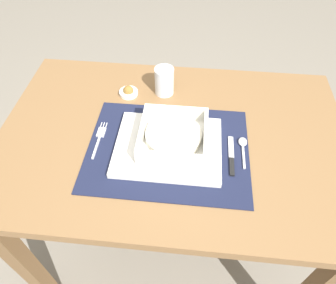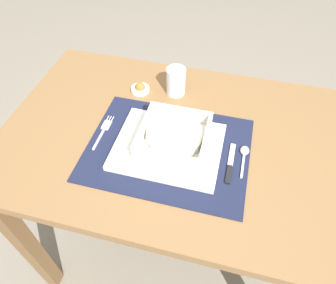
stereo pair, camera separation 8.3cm
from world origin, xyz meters
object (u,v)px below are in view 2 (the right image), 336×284
(spoon, at_px, (244,154))
(condiment_saucer, at_px, (140,88))
(butter_knife, at_px, (230,165))
(porridge_bowl, at_px, (174,138))
(drinking_glass, at_px, (176,83))
(fork, at_px, (104,129))
(dining_table, at_px, (175,160))

(spoon, distance_m, condiment_saucer, 0.40)
(butter_knife, bearing_deg, condiment_saucer, 140.97)
(condiment_saucer, bearing_deg, butter_knife, -36.29)
(porridge_bowl, relative_size, butter_knife, 1.33)
(butter_knife, bearing_deg, porridge_bowl, 166.59)
(porridge_bowl, relative_size, spoon, 1.67)
(drinking_glass, bearing_deg, porridge_bowl, -77.63)
(porridge_bowl, bearing_deg, fork, 177.42)
(butter_knife, relative_size, drinking_glass, 1.49)
(drinking_glass, height_order, condiment_saucer, drinking_glass)
(porridge_bowl, height_order, condiment_saucer, porridge_bowl)
(porridge_bowl, distance_m, butter_knife, 0.16)
(porridge_bowl, relative_size, condiment_saucer, 2.96)
(dining_table, bearing_deg, porridge_bowl, -81.32)
(dining_table, distance_m, drinking_glass, 0.25)
(dining_table, relative_size, drinking_glass, 11.14)
(dining_table, bearing_deg, fork, -170.71)
(fork, bearing_deg, spoon, -1.29)
(spoon, relative_size, drinking_glass, 1.18)
(fork, relative_size, condiment_saucer, 2.26)
(porridge_bowl, xyz_separation_m, butter_knife, (0.16, -0.03, -0.03))
(spoon, distance_m, drinking_glass, 0.32)
(spoon, bearing_deg, porridge_bowl, -173.15)
(dining_table, xyz_separation_m, spoon, (0.20, -0.02, 0.12))
(spoon, xyz_separation_m, drinking_glass, (-0.24, 0.21, 0.03))
(fork, xyz_separation_m, condiment_saucer, (0.05, 0.20, 0.00))
(porridge_bowl, bearing_deg, condiment_saucer, 128.43)
(dining_table, xyz_separation_m, drinking_glass, (-0.04, 0.19, 0.16))
(spoon, bearing_deg, drinking_glass, 140.23)
(dining_table, distance_m, condiment_saucer, 0.26)
(porridge_bowl, bearing_deg, drinking_glass, 102.37)
(spoon, relative_size, butter_knife, 0.79)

